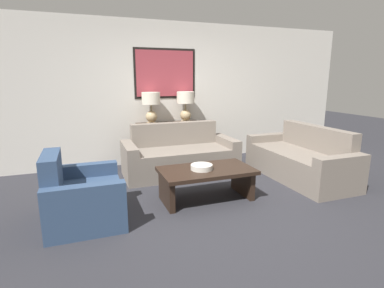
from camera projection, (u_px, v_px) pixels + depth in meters
ground_plane at (215, 207)px, 3.85m from camera, size 20.00×20.00×0.00m
back_wall at (165, 93)px, 5.76m from camera, size 7.87×0.12×2.65m
console_table at (169, 143)px, 5.72m from camera, size 1.20×0.37×0.80m
table_lamp_left at (151, 104)px, 5.44m from camera, size 0.33×0.33×0.57m
table_lamp_right at (186, 103)px, 5.66m from camera, size 0.33×0.33×0.57m
couch_by_back_wall at (180, 157)px, 5.15m from camera, size 1.90×0.85×0.85m
couch_by_side at (300, 160)px, 4.93m from camera, size 0.85×1.90×0.85m
coffee_table at (206, 177)px, 4.03m from camera, size 1.25×0.70×0.43m
decorative_bowl at (202, 167)px, 3.96m from camera, size 0.29×0.29×0.07m
armchair_near_back_wall at (82, 198)px, 3.42m from camera, size 0.82×0.95×0.82m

